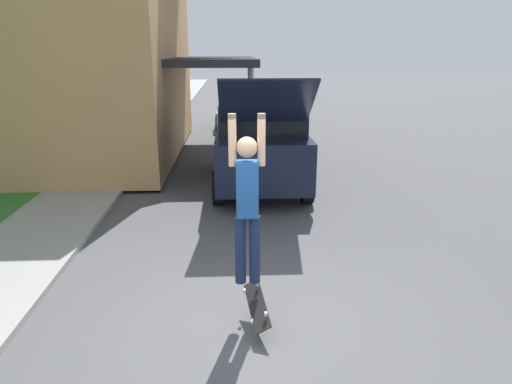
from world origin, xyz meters
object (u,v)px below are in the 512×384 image
object	(u,v)px
suv_parked	(259,139)
car_down_street	(239,110)
skateboarder	(247,199)
skateboard	(257,305)

from	to	relation	value
suv_parked	car_down_street	size ratio (longest dim) A/B	1.13
car_down_street	skateboarder	xyz separation A→B (m)	(-0.12, -15.35, 0.94)
skateboard	skateboarder	bearing A→B (deg)	120.69
suv_parked	car_down_street	distance (m)	9.50
suv_parked	skateboard	size ratio (longest dim) A/B	6.67
suv_parked	skateboard	distance (m)	6.10
suv_parked	car_down_street	xyz separation A→B (m)	(-0.36, 9.48, -0.51)
suv_parked	skateboarder	size ratio (longest dim) A/B	2.53
car_down_street	skateboard	world-z (taller)	car_down_street
suv_parked	skateboarder	xyz separation A→B (m)	(-0.48, -5.86, 0.43)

